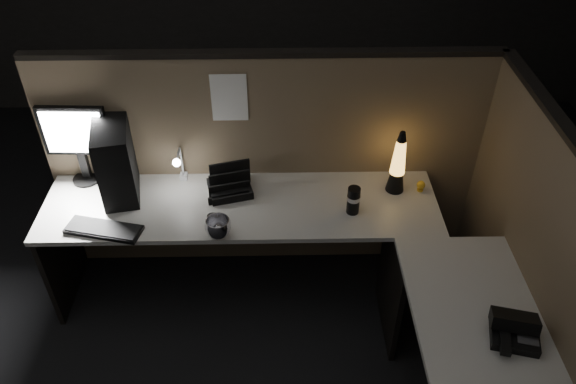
{
  "coord_description": "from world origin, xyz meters",
  "views": [
    {
      "loc": [
        0.08,
        -1.9,
        2.83
      ],
      "look_at": [
        0.12,
        0.35,
        1.02
      ],
      "focal_mm": 35.0,
      "sensor_mm": 36.0,
      "label": 1
    }
  ],
  "objects_px": {
    "lava_lamp": "(398,167)",
    "pc_tower": "(116,158)",
    "monitor": "(76,137)",
    "keyboard": "(104,229)",
    "desk_phone": "(514,330)"
  },
  "relations": [
    {
      "from": "lava_lamp",
      "to": "pc_tower",
      "type": "bearing_deg",
      "value": 178.81
    },
    {
      "from": "monitor",
      "to": "lava_lamp",
      "type": "distance_m",
      "value": 1.88
    },
    {
      "from": "keyboard",
      "to": "lava_lamp",
      "type": "height_order",
      "value": "lava_lamp"
    },
    {
      "from": "monitor",
      "to": "pc_tower",
      "type": "bearing_deg",
      "value": -22.29
    },
    {
      "from": "desk_phone",
      "to": "pc_tower",
      "type": "bearing_deg",
      "value": 165.32
    },
    {
      "from": "monitor",
      "to": "desk_phone",
      "type": "height_order",
      "value": "monitor"
    },
    {
      "from": "monitor",
      "to": "desk_phone",
      "type": "distance_m",
      "value": 2.55
    },
    {
      "from": "keyboard",
      "to": "desk_phone",
      "type": "relative_size",
      "value": 1.71
    },
    {
      "from": "keyboard",
      "to": "desk_phone",
      "type": "height_order",
      "value": "desk_phone"
    },
    {
      "from": "pc_tower",
      "to": "keyboard",
      "type": "bearing_deg",
      "value": -105.57
    },
    {
      "from": "monitor",
      "to": "keyboard",
      "type": "bearing_deg",
      "value": -63.72
    },
    {
      "from": "pc_tower",
      "to": "lava_lamp",
      "type": "bearing_deg",
      "value": -12.34
    },
    {
      "from": "monitor",
      "to": "lava_lamp",
      "type": "xyz_separation_m",
      "value": [
        1.87,
        -0.14,
        -0.13
      ]
    },
    {
      "from": "pc_tower",
      "to": "desk_phone",
      "type": "distance_m",
      "value": 2.28
    },
    {
      "from": "pc_tower",
      "to": "lava_lamp",
      "type": "distance_m",
      "value": 1.63
    }
  ]
}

